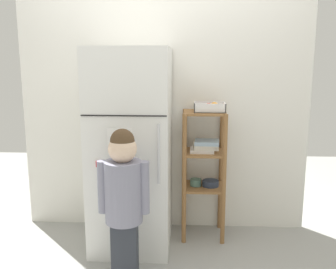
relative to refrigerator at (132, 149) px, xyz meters
name	(u,v)px	position (x,y,z in m)	size (l,w,h in m)	color
ground_plane	(161,243)	(0.24, -0.02, -0.79)	(6.00, 6.00, 0.00)	#999993
kitchen_wall_back	(164,112)	(0.24, 0.36, 0.25)	(2.50, 0.03, 2.08)	silver
refrigerator	(132,149)	(0.00, 0.00, 0.00)	(0.61, 0.70, 1.58)	white
child_standing	(124,191)	(0.03, -0.56, -0.15)	(0.34, 0.25, 1.06)	#30343C
pantry_shelf_unit	(204,161)	(0.58, 0.16, -0.13)	(0.36, 0.34, 1.08)	olive
fruit_bin	(211,108)	(0.63, 0.15, 0.32)	(0.25, 0.18, 0.08)	white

